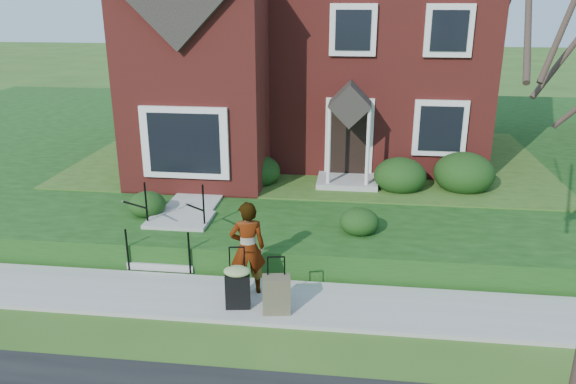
% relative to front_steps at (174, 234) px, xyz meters
% --- Properties ---
extents(ground, '(120.00, 120.00, 0.00)m').
position_rel_front_steps_xyz_m(ground, '(2.50, -1.84, -0.47)').
color(ground, '#2D5119').
rests_on(ground, ground).
extents(sidewalk, '(60.00, 1.60, 0.08)m').
position_rel_front_steps_xyz_m(sidewalk, '(2.50, -1.84, -0.43)').
color(sidewalk, '#9E9B93').
rests_on(sidewalk, ground).
extents(terrace, '(44.00, 20.00, 0.60)m').
position_rel_front_steps_xyz_m(terrace, '(6.50, 9.06, -0.17)').
color(terrace, '#163B10').
rests_on(terrace, ground).
extents(walkway, '(1.20, 6.00, 0.06)m').
position_rel_front_steps_xyz_m(walkway, '(0.00, 3.16, 0.16)').
color(walkway, '#9E9B93').
rests_on(walkway, terrace).
extents(main_house, '(10.40, 10.20, 9.40)m').
position_rel_front_steps_xyz_m(main_house, '(2.29, 7.76, 4.79)').
color(main_house, maroon).
rests_on(main_house, terrace).
extents(front_steps, '(1.40, 2.02, 1.50)m').
position_rel_front_steps_xyz_m(front_steps, '(0.00, 0.00, 0.00)').
color(front_steps, '#9E9B93').
rests_on(front_steps, ground).
extents(foundation_shrubs, '(10.05, 4.42, 1.10)m').
position_rel_front_steps_xyz_m(foundation_shrubs, '(3.51, 3.10, 0.59)').
color(foundation_shrubs, black).
rests_on(foundation_shrubs, terrace).
extents(woman, '(0.76, 0.60, 1.82)m').
position_rel_front_steps_xyz_m(woman, '(1.97, -1.59, 0.52)').
color(woman, '#999999').
rests_on(woman, sidewalk).
extents(suitcase_black, '(0.54, 0.46, 1.17)m').
position_rel_front_steps_xyz_m(suitcase_black, '(1.89, -2.16, 0.06)').
color(suitcase_black, black).
rests_on(suitcase_black, sidewalk).
extents(suitcase_olive, '(0.53, 0.35, 1.06)m').
position_rel_front_steps_xyz_m(suitcase_olive, '(2.61, -2.26, -0.04)').
color(suitcase_olive, brown).
rests_on(suitcase_olive, sidewalk).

